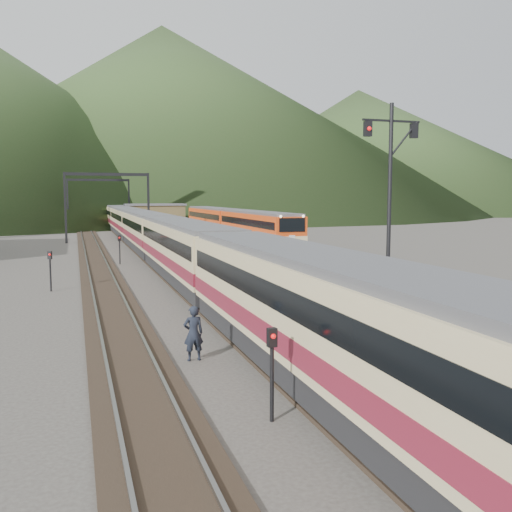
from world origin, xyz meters
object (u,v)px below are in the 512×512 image
object	(u,v)px
main_train	(146,231)
second_train	(232,224)
worker	(193,333)
signal_mast	(390,190)

from	to	relation	value
main_train	second_train	size ratio (longest dim) A/B	2.55
second_train	main_train	bearing A→B (deg)	-137.01
main_train	worker	world-z (taller)	main_train
signal_mast	second_train	bearing A→B (deg)	81.07
main_train	second_train	distance (m)	15.72
second_train	worker	world-z (taller)	second_train
main_train	signal_mast	world-z (taller)	signal_mast
second_train	signal_mast	size ratio (longest dim) A/B	5.28
second_train	signal_mast	world-z (taller)	signal_mast
signal_mast	worker	xyz separation A→B (m)	(-6.78, 0.58, -4.64)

